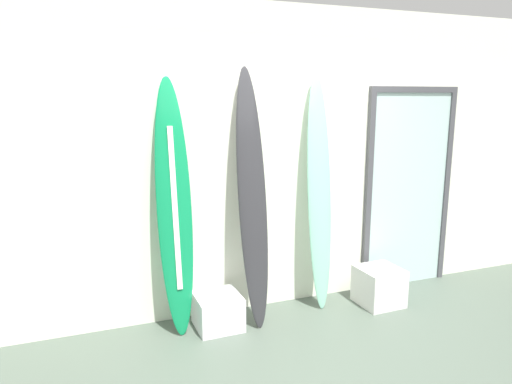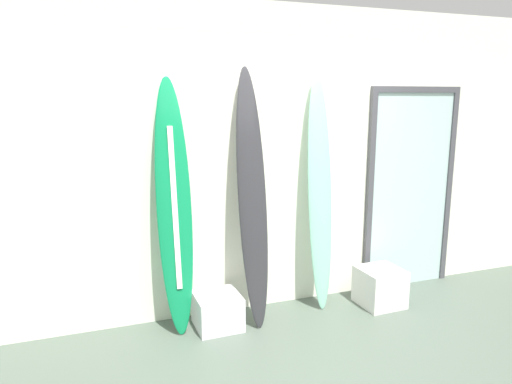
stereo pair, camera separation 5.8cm
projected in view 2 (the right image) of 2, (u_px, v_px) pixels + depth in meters
name	position (u px, v px, depth m)	size (l,w,h in m)	color
ground	(322.00, 373.00, 3.47)	(8.00, 8.00, 0.04)	#4A564B
wall_back	(261.00, 160.00, 4.39)	(7.20, 0.20, 2.80)	white
surfboard_emerald	(174.00, 208.00, 3.89)	(0.31, 0.34, 2.16)	#0F824A
surfboard_charcoal	(252.00, 200.00, 4.04)	(0.26, 0.44, 2.25)	#2C2C2F
surfboard_seafoam	(320.00, 193.00, 4.35)	(0.25, 0.30, 2.21)	#84C5AB
display_block_left	(380.00, 287.00, 4.54)	(0.40, 0.40, 0.36)	silver
display_block_center	(218.00, 311.00, 4.10)	(0.39, 0.39, 0.29)	silver
glass_door	(410.00, 186.00, 4.88)	(1.04, 0.06, 2.09)	silver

